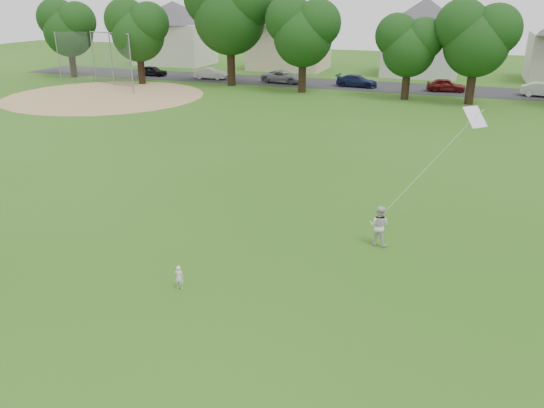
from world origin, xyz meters
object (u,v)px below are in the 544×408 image
(toddler, at_px, (179,277))
(older_boy, at_px, (379,226))
(baseball_backstop, at_px, (107,60))
(kite, at_px, (426,169))

(toddler, height_order, older_boy, older_boy)
(toddler, height_order, baseball_backstop, baseball_backstop)
(baseball_backstop, bearing_deg, toddler, -51.62)
(toddler, distance_m, kite, 9.29)
(toddler, height_order, kite, kite)
(older_boy, distance_m, kite, 2.63)
(older_boy, bearing_deg, kite, -147.92)
(toddler, relative_size, baseball_backstop, 0.07)
(toddler, bearing_deg, baseball_backstop, -60.52)
(baseball_backstop, bearing_deg, older_boy, -41.57)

